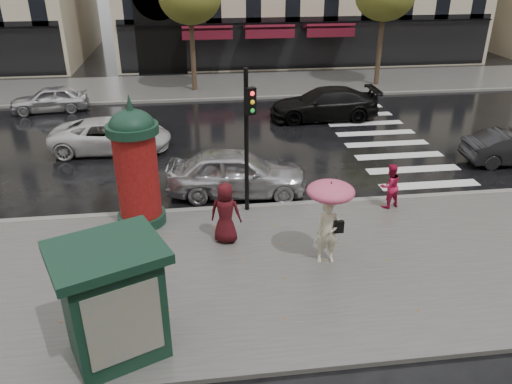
{
  "coord_description": "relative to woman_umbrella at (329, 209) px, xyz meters",
  "views": [
    {
      "loc": [
        -2.17,
        -11.07,
        7.52
      ],
      "look_at": [
        -0.53,
        1.5,
        1.34
      ],
      "focal_mm": 35.0,
      "sensor_mm": 36.0,
      "label": 1
    }
  ],
  "objects": [
    {
      "name": "ground",
      "position": [
        -1.09,
        0.34,
        -1.65
      ],
      "size": [
        160.0,
        160.0,
        0.0
      ],
      "primitive_type": "plane",
      "color": "black",
      "rests_on": "ground"
    },
    {
      "name": "near_sidewalk",
      "position": [
        -1.09,
        -0.16,
        -1.59
      ],
      "size": [
        90.0,
        7.0,
        0.12
      ],
      "primitive_type": "cube",
      "color": "#474744",
      "rests_on": "ground"
    },
    {
      "name": "far_sidewalk",
      "position": [
        -1.09,
        19.34,
        -1.59
      ],
      "size": [
        90.0,
        6.0,
        0.12
      ],
      "primitive_type": "cube",
      "color": "#474744",
      "rests_on": "ground"
    },
    {
      "name": "near_kerb",
      "position": [
        -1.09,
        3.34,
        -1.58
      ],
      "size": [
        90.0,
        0.25,
        0.14
      ],
      "primitive_type": "cube",
      "color": "slate",
      "rests_on": "ground"
    },
    {
      "name": "far_kerb",
      "position": [
        -1.09,
        16.34,
        -1.58
      ],
      "size": [
        90.0,
        0.25,
        0.14
      ],
      "primitive_type": "cube",
      "color": "slate",
      "rests_on": "ground"
    },
    {
      "name": "zebra_crossing",
      "position": [
        4.91,
        9.94,
        -1.65
      ],
      "size": [
        3.6,
        11.75,
        0.01
      ],
      "primitive_type": "cube",
      "color": "silver",
      "rests_on": "ground"
    },
    {
      "name": "woman_umbrella",
      "position": [
        0.0,
        0.0,
        0.0
      ],
      "size": [
        1.21,
        1.21,
        2.32
      ],
      "color": "beige",
      "rests_on": "near_sidewalk"
    },
    {
      "name": "woman_red",
      "position": [
        2.73,
        2.74,
        -0.8
      ],
      "size": [
        0.83,
        0.73,
        1.46
      ],
      "primitive_type": "imported",
      "rotation": [
        0.0,
        0.0,
        3.43
      ],
      "color": "#BC1741",
      "rests_on": "near_sidewalk"
    },
    {
      "name": "man_burgundy",
      "position": [
        -2.53,
        1.34,
        -0.65
      ],
      "size": [
        0.99,
        0.79,
        1.77
      ],
      "primitive_type": "imported",
      "rotation": [
        0.0,
        0.0,
        2.85
      ],
      "color": "#410D12",
      "rests_on": "near_sidewalk"
    },
    {
      "name": "morris_column",
      "position": [
        -4.96,
        2.74,
        0.35
      ],
      "size": [
        1.46,
        1.46,
        3.93
      ],
      "color": "#122F22",
      "rests_on": "near_sidewalk"
    },
    {
      "name": "traffic_light",
      "position": [
        -1.7,
        3.07,
        1.16
      ],
      "size": [
        0.33,
        0.44,
        4.44
      ],
      "color": "black",
      "rests_on": "near_sidewalk"
    },
    {
      "name": "newsstand",
      "position": [
        -5.01,
        -2.66,
        -0.26
      ],
      "size": [
        2.57,
        2.4,
        2.47
      ],
      "color": "#122F22",
      "rests_on": "near_sidewalk"
    },
    {
      "name": "car_silver",
      "position": [
        -1.92,
        4.54,
        -0.85
      ],
      "size": [
        4.86,
        2.34,
        1.6
      ],
      "primitive_type": "imported",
      "rotation": [
        0.0,
        0.0,
        1.47
      ],
      "color": "#ABAAAF",
      "rests_on": "ground"
    },
    {
      "name": "car_white",
      "position": [
        -6.64,
        9.24,
        -0.98
      ],
      "size": [
        4.92,
        2.47,
        1.34
      ],
      "primitive_type": "imported",
      "rotation": [
        0.0,
        0.0,
        1.52
      ],
      "color": "silver",
      "rests_on": "ground"
    },
    {
      "name": "car_black",
      "position": [
        3.06,
        12.31,
        -0.89
      ],
      "size": [
        5.27,
        2.22,
        1.52
      ],
      "primitive_type": "imported",
      "rotation": [
        0.0,
        0.0,
        -1.59
      ],
      "color": "black",
      "rests_on": "ground"
    },
    {
      "name": "car_far_silver",
      "position": [
        -10.49,
        15.34,
        -1.0
      ],
      "size": [
        3.97,
        2.01,
        1.3
      ],
      "primitive_type": "imported",
      "rotation": [
        0.0,
        0.0,
        -1.44
      ],
      "color": "#BBBBC0",
      "rests_on": "ground"
    }
  ]
}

